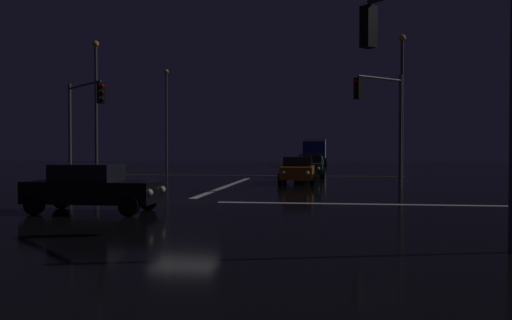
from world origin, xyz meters
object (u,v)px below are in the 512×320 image
(sedan_red, at_px, (310,164))
(box_truck, at_px, (315,151))
(sedan_gray, at_px, (313,162))
(streetlamp_right_near, at_px, (402,97))
(sedan_black_crossing, at_px, (92,188))
(sedan_green, at_px, (310,166))
(sedan_orange, at_px, (298,170))
(traffic_signal_ne, at_px, (383,109))
(traffic_signal_nw, at_px, (83,112))
(streetlamp_left_near, at_px, (96,100))
(traffic_signal_se, at_px, (442,54))
(sedan_blue, at_px, (312,160))
(streetlamp_left_far, at_px, (167,112))

(sedan_red, xyz_separation_m, box_truck, (-0.20, 19.84, 0.91))
(sedan_gray, xyz_separation_m, streetlamp_right_near, (6.01, -16.08, 4.46))
(sedan_gray, distance_m, sedan_black_crossing, 34.93)
(sedan_green, bearing_deg, sedan_orange, -93.72)
(traffic_signal_ne, height_order, traffic_signal_nw, traffic_signal_ne)
(sedan_red, bearing_deg, sedan_gray, 89.66)
(sedan_orange, bearing_deg, streetlamp_left_near, 167.84)
(streetlamp_right_near, bearing_deg, streetlamp_left_near, -180.00)
(sedan_gray, xyz_separation_m, traffic_signal_se, (4.14, -38.71, 3.39))
(sedan_blue, distance_m, traffic_signal_ne, 28.88)
(sedan_black_crossing, height_order, traffic_signal_nw, traffic_signal_nw)
(sedan_gray, xyz_separation_m, traffic_signal_nw, (-11.79, -22.77, 3.25))
(sedan_blue, distance_m, streetlamp_right_near, 23.41)
(sedan_blue, bearing_deg, streetlamp_left_far, -155.96)
(sedan_blue, bearing_deg, sedan_red, -88.80)
(traffic_signal_ne, distance_m, streetlamp_right_near, 6.56)
(traffic_signal_ne, height_order, streetlamp_left_far, streetlamp_left_far)
(sedan_gray, bearing_deg, box_truck, 91.04)
(sedan_orange, distance_m, traffic_signal_nw, 12.54)
(box_truck, bearing_deg, streetlamp_right_near, -77.92)
(box_truck, bearing_deg, sedan_red, -89.43)
(box_truck, distance_m, traffic_signal_ne, 35.77)
(sedan_blue, height_order, streetlamp_right_near, streetlamp_right_near)
(sedan_red, distance_m, streetlamp_left_far, 16.15)
(sedan_green, bearing_deg, traffic_signal_se, -81.45)
(sedan_red, bearing_deg, box_truck, 90.57)
(sedan_red, bearing_deg, sedan_orange, -91.08)
(traffic_signal_ne, distance_m, traffic_signal_nw, 16.09)
(streetlamp_left_near, relative_size, streetlamp_right_near, 1.01)
(streetlamp_right_near, bearing_deg, sedan_gray, 110.48)
(streetlamp_left_near, bearing_deg, sedan_orange, -12.16)
(sedan_green, relative_size, traffic_signal_nw, 0.75)
(sedan_orange, distance_m, traffic_signal_se, 20.44)
(sedan_gray, distance_m, streetlamp_left_far, 14.75)
(sedan_red, relative_size, traffic_signal_se, 0.71)
(sedan_green, relative_size, sedan_blue, 1.00)
(sedan_blue, relative_size, streetlamp_left_far, 0.45)
(sedan_blue, distance_m, streetlamp_left_near, 26.38)
(sedan_black_crossing, distance_m, traffic_signal_ne, 16.24)
(sedan_black_crossing, relative_size, traffic_signal_se, 0.71)
(traffic_signal_se, relative_size, traffic_signal_nw, 1.05)
(sedan_gray, relative_size, streetlamp_left_near, 0.47)
(traffic_signal_ne, bearing_deg, streetlamp_left_far, 129.43)
(sedan_blue, relative_size, sedan_black_crossing, 1.00)
(box_truck, xyz_separation_m, streetlamp_left_far, (-13.75, -13.18, 3.78))
(sedan_red, bearing_deg, sedan_green, -87.88)
(sedan_red, height_order, traffic_signal_ne, traffic_signal_ne)
(traffic_signal_ne, relative_size, streetlamp_left_far, 0.62)
(sedan_blue, distance_m, box_truck, 7.14)
(box_truck, xyz_separation_m, streetlamp_left_near, (-13.75, -29.18, 3.62))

